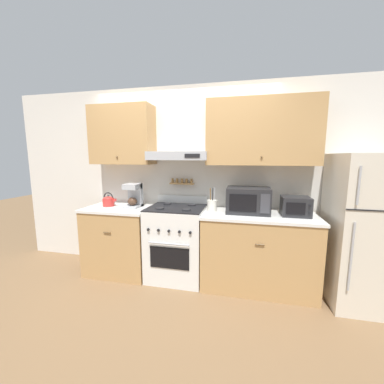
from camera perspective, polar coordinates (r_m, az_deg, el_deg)
ground_plane at (r=3.11m, az=-5.57°, el=-22.60°), size 16.00×16.00×0.00m
wall_back at (r=3.24m, az=-0.67°, el=6.59°), size 5.20×0.46×2.55m
counter_left at (r=3.50m, az=-16.75°, el=-10.86°), size 0.89×0.68×0.92m
counter_right at (r=3.09m, az=15.59°, el=-13.49°), size 1.34×0.68×0.92m
stove_range at (r=3.19m, az=-3.72°, el=-12.02°), size 0.72×0.66×1.06m
refrigerator at (r=3.18m, az=36.21°, el=-7.44°), size 0.68×0.77×1.64m
tea_kettle at (r=3.47m, az=-19.56°, el=-2.03°), size 0.20×0.16×0.19m
coffee_maker at (r=3.30m, az=-13.90°, el=-0.73°), size 0.19×0.25×0.32m
microwave at (r=2.95m, az=13.45°, el=-1.97°), size 0.52×0.36×0.31m
utensil_crock at (r=2.97m, az=4.89°, el=-3.21°), size 0.12×0.12×0.30m
toaster_oven at (r=2.99m, az=23.79°, el=-3.17°), size 0.31×0.29×0.22m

